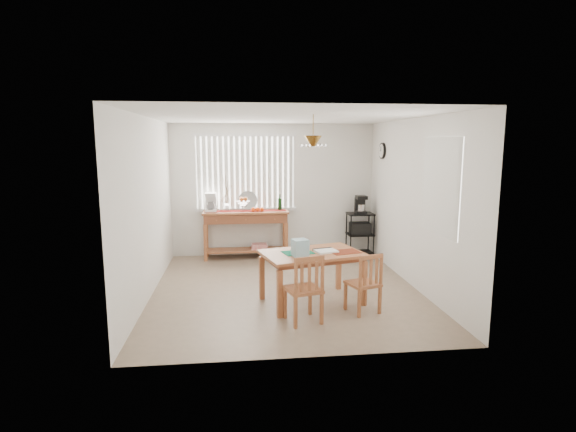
{
  "coord_description": "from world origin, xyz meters",
  "views": [
    {
      "loc": [
        -0.7,
        -6.61,
        2.22
      ],
      "look_at": [
        0.1,
        0.55,
        1.05
      ],
      "focal_mm": 28.0,
      "sensor_mm": 36.0,
      "label": 1
    }
  ],
  "objects": [
    {
      "name": "dining_table",
      "position": [
        0.31,
        -0.61,
        0.64
      ],
      "size": [
        1.52,
        1.18,
        0.72
      ],
      "color": "#AE643B",
      "rests_on": "ground"
    },
    {
      "name": "table_items",
      "position": [
        0.21,
        -0.76,
        0.81
      ],
      "size": [
        1.12,
        0.51,
        0.23
      ],
      "color": "#147451",
      "rests_on": "dining_table"
    },
    {
      "name": "cart_items",
      "position": [
        1.7,
        1.96,
        1.02
      ],
      "size": [
        0.2,
        0.24,
        0.35
      ],
      "color": "black",
      "rests_on": "wire_cart"
    },
    {
      "name": "sideboard_items",
      "position": [
        -0.83,
        2.02,
        1.07
      ],
      "size": [
        1.56,
        0.39,
        0.71
      ],
      "color": "maroon",
      "rests_on": "sideboard"
    },
    {
      "name": "room_shell",
      "position": [
        0.0,
        0.01,
        1.69
      ],
      "size": [
        4.2,
        4.7,
        2.7
      ],
      "color": "white",
      "rests_on": "ground"
    },
    {
      "name": "sideboard",
      "position": [
        -0.55,
        2.0,
        0.7
      ],
      "size": [
        1.65,
        0.46,
        0.93
      ],
      "color": "#AE643B",
      "rests_on": "ground"
    },
    {
      "name": "ground",
      "position": [
        0.0,
        0.0,
        -0.01
      ],
      "size": [
        4.0,
        4.5,
        0.01
      ],
      "primitive_type": "cube",
      "color": "gray"
    },
    {
      "name": "chair_left",
      "position": [
        0.09,
        -1.32,
        0.43
      ],
      "size": [
        0.5,
        0.5,
        0.88
      ],
      "color": "#AE643B",
      "rests_on": "ground"
    },
    {
      "name": "chair_right",
      "position": [
        0.93,
        -1.08,
        0.4
      ],
      "size": [
        0.48,
        0.48,
        0.82
      ],
      "color": "#AE643B",
      "rests_on": "ground"
    },
    {
      "name": "wire_cart",
      "position": [
        1.7,
        1.95,
        0.51
      ],
      "size": [
        0.5,
        0.4,
        0.85
      ],
      "color": "black",
      "rests_on": "ground"
    }
  ]
}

